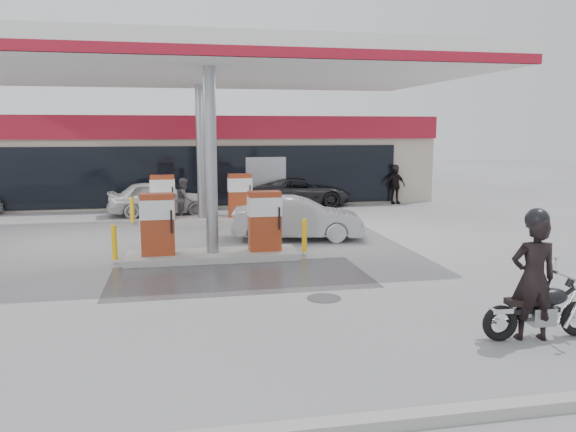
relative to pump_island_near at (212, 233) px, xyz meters
name	(u,v)px	position (x,y,z in m)	size (l,w,h in m)	color
ground	(218,278)	(0.00, -2.00, -0.71)	(90.00, 90.00, 0.00)	gray
wet_patch	(240,277)	(0.50, -2.00, -0.71)	(6.00, 3.00, 0.00)	#4C4C4F
drain_cover	(324,298)	(2.00, -4.00, -0.71)	(0.70, 0.70, 0.01)	#38383A
store_building	(194,158)	(0.01, 13.94, 1.30)	(22.00, 8.22, 4.00)	#BBB39C
canopy	(203,68)	(0.00, 3.00, 4.56)	(16.00, 10.02, 5.51)	silver
pump_island_near	(212,233)	(0.00, 0.00, 0.00)	(5.14, 1.30, 1.78)	#9E9E99
pump_island_far	(202,204)	(0.00, 6.00, 0.00)	(5.14, 1.30, 1.78)	#9E9E99
main_motorcycle	(542,312)	(4.93, -6.83, -0.26)	(2.00, 0.77, 1.02)	black
biker_main	(533,279)	(4.74, -6.83, 0.31)	(0.74, 0.49, 2.04)	black
sedan_white	(160,198)	(-1.57, 8.20, -0.01)	(1.65, 4.10, 1.40)	silver
attendant	(184,199)	(-0.63, 7.00, 0.08)	(0.77, 0.60, 1.58)	slate
hatchback_silver	(298,218)	(2.78, 2.20, -0.04)	(1.41, 4.04, 1.33)	#A3A6AB
parked_car_right	(300,191)	(4.57, 10.00, -0.08)	(2.10, 4.55, 1.26)	#232326
biker_walking	(395,185)	(9.00, 9.66, 0.15)	(1.00, 0.42, 1.71)	black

